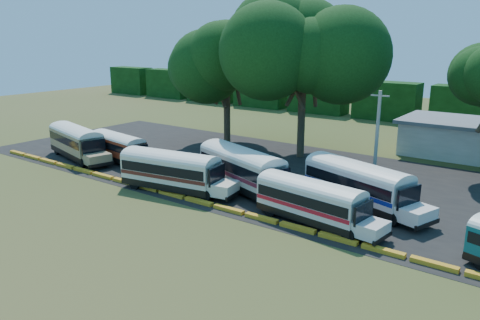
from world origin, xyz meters
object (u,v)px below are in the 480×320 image
Objects in this scene: bus_red at (119,146)px; tree_west at (227,55)px; bus_beige at (77,140)px; bus_white_red at (312,199)px; bus_cream_west at (172,169)px.

tree_west is (4.20, 13.23, 9.01)m from bus_red.
bus_red is at bearing -107.62° from tree_west.
bus_beige is 29.15m from bus_white_red.
bus_cream_west is at bearing -170.02° from bus_white_red.
bus_red is 24.55m from bus_white_red.
bus_cream_west is at bearing -67.08° from tree_west.
tree_west reaches higher than bus_beige.
bus_white_red is 27.40m from tree_west.
bus_beige is 1.12× the size of bus_white_red.
bus_beige reaches higher than bus_white_red.
bus_red is 16.55m from tree_west.
bus_beige reaches higher than bus_cream_west.
bus_beige is 0.75× the size of tree_west.
tree_west is at bearing 73.07° from bus_beige.
bus_cream_west is at bearing -8.91° from bus_red.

